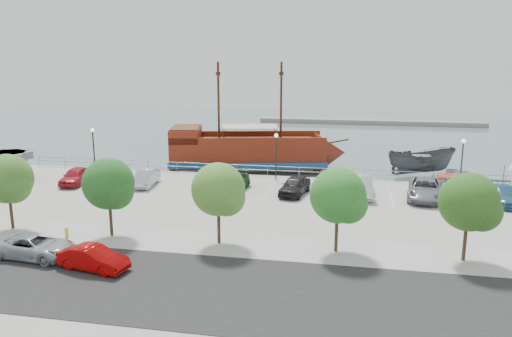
# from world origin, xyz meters

# --- Properties ---
(ground) EXTENTS (160.00, 160.00, 0.00)m
(ground) POSITION_xyz_m (0.00, 0.00, -1.00)
(ground) COLOR #4C676A
(street) EXTENTS (100.00, 8.00, 0.04)m
(street) POSITION_xyz_m (0.00, -16.00, 0.01)
(street) COLOR black
(street) RESTS_ON land_slab
(sidewalk) EXTENTS (100.00, 4.00, 0.05)m
(sidewalk) POSITION_xyz_m (0.00, -10.00, 0.01)
(sidewalk) COLOR #A7A5A1
(sidewalk) RESTS_ON land_slab
(seawall_railing) EXTENTS (50.00, 0.06, 1.00)m
(seawall_railing) POSITION_xyz_m (0.00, 7.80, 0.53)
(seawall_railing) COLOR gray
(seawall_railing) RESTS_ON land_slab
(far_shore) EXTENTS (40.00, 3.00, 0.80)m
(far_shore) POSITION_xyz_m (10.00, 55.00, -0.60)
(far_shore) COLOR gray
(far_shore) RESTS_ON ground
(pirate_ship) EXTENTS (19.44, 8.88, 12.05)m
(pirate_ship) POSITION_xyz_m (-2.85, 14.28, 1.02)
(pirate_ship) COLOR maroon
(pirate_ship) RESTS_ON ground
(patrol_boat) EXTENTS (7.53, 4.56, 2.74)m
(patrol_boat) POSITION_xyz_m (13.79, 14.27, 0.37)
(patrol_boat) COLOR #41474B
(patrol_boat) RESTS_ON ground
(speedboat) EXTENTS (5.25, 7.00, 1.38)m
(speedboat) POSITION_xyz_m (16.78, 10.17, -0.31)
(speedboat) COLOR silver
(speedboat) RESTS_ON ground
(dock_west) EXTENTS (7.89, 3.95, 0.43)m
(dock_west) POSITION_xyz_m (-14.30, 9.20, -0.78)
(dock_west) COLOR slate
(dock_west) RESTS_ON ground
(dock_mid) EXTENTS (6.56, 4.19, 0.36)m
(dock_mid) POSITION_xyz_m (8.77, 9.20, -0.82)
(dock_mid) COLOR gray
(dock_mid) RESTS_ON ground
(dock_east) EXTENTS (7.66, 3.95, 0.42)m
(dock_east) POSITION_xyz_m (17.03, 9.20, -0.79)
(dock_east) COLOR gray
(dock_east) RESTS_ON ground
(shed) EXTENTS (4.27, 4.27, 2.66)m
(shed) POSITION_xyz_m (-23.77, 1.40, 1.42)
(shed) COLOR brown
(shed) RESTS_ON land_slab
(street_van) EXTENTS (4.97, 2.60, 1.34)m
(street_van) POSITION_xyz_m (-10.61, -14.01, 0.67)
(street_van) COLOR #9DA6AD
(street_van) RESTS_ON street
(street_sedan) EXTENTS (4.07, 2.06, 1.28)m
(street_sedan) POSITION_xyz_m (-6.56, -14.93, 0.64)
(street_sedan) COLOR #9D0404
(street_sedan) RESTS_ON street
(fire_hydrant) EXTENTS (0.23, 0.23, 0.66)m
(fire_hydrant) POSITION_xyz_m (-10.63, -10.80, 0.36)
(fire_hydrant) COLOR yellow
(fire_hydrant) RESTS_ON sidewalk
(lamp_post_left) EXTENTS (0.36, 0.36, 4.28)m
(lamp_post_left) POSITION_xyz_m (-18.00, 6.50, 2.94)
(lamp_post_left) COLOR black
(lamp_post_left) RESTS_ON land_slab
(lamp_post_mid) EXTENTS (0.36, 0.36, 4.28)m
(lamp_post_mid) POSITION_xyz_m (0.00, 6.50, 2.94)
(lamp_post_mid) COLOR black
(lamp_post_mid) RESTS_ON land_slab
(lamp_post_right) EXTENTS (0.36, 0.36, 4.28)m
(lamp_post_right) POSITION_xyz_m (16.00, 6.50, 2.94)
(lamp_post_right) COLOR black
(lamp_post_right) RESTS_ON land_slab
(tree_b) EXTENTS (3.30, 3.20, 5.00)m
(tree_b) POSITION_xyz_m (-14.85, -10.07, 3.30)
(tree_b) COLOR #473321
(tree_b) RESTS_ON sidewalk
(tree_c) EXTENTS (3.30, 3.20, 5.00)m
(tree_c) POSITION_xyz_m (-7.85, -10.07, 3.30)
(tree_c) COLOR #473321
(tree_c) RESTS_ON sidewalk
(tree_d) EXTENTS (3.30, 3.20, 5.00)m
(tree_d) POSITION_xyz_m (-0.85, -10.07, 3.30)
(tree_d) COLOR #473321
(tree_d) RESTS_ON sidewalk
(tree_e) EXTENTS (3.30, 3.20, 5.00)m
(tree_e) POSITION_xyz_m (6.15, -10.07, 3.30)
(tree_e) COLOR #473321
(tree_e) RESTS_ON sidewalk
(tree_f) EXTENTS (3.30, 3.20, 5.00)m
(tree_f) POSITION_xyz_m (13.15, -10.07, 3.30)
(tree_f) COLOR #473321
(tree_f) RESTS_ON sidewalk
(parked_car_a) EXTENTS (2.31, 4.51, 1.47)m
(parked_car_a) POSITION_xyz_m (-17.21, 1.57, 0.73)
(parked_car_a) COLOR #A71A26
(parked_car_a) RESTS_ON land_slab
(parked_car_b) EXTENTS (1.91, 4.38, 1.40)m
(parked_car_b) POSITION_xyz_m (-10.85, 2.20, 0.70)
(parked_car_b) COLOR #B0B6BF
(parked_car_b) RESTS_ON land_slab
(parked_car_d) EXTENTS (2.34, 4.95, 1.39)m
(parked_car_d) POSITION_xyz_m (-2.95, 2.05, 0.70)
(parked_car_d) COLOR #224E26
(parked_car_d) RESTS_ON land_slab
(parked_car_e) EXTENTS (2.59, 4.68, 1.51)m
(parked_car_e) POSITION_xyz_m (2.27, 1.82, 0.75)
(parked_car_e) COLOR black
(parked_car_e) RESTS_ON land_slab
(parked_car_f) EXTENTS (2.37, 5.16, 1.64)m
(parked_car_f) POSITION_xyz_m (7.50, 2.32, 0.82)
(parked_car_f) COLOR silver
(parked_car_f) RESTS_ON land_slab
(parked_car_g) EXTENTS (3.39, 6.01, 1.58)m
(parked_car_g) POSITION_xyz_m (12.59, 2.46, 0.79)
(parked_car_g) COLOR gray
(parked_car_g) RESTS_ON land_slab
(parked_car_h) EXTENTS (2.26, 4.78, 1.35)m
(parked_car_h) POSITION_xyz_m (18.42, 2.20, 0.67)
(parked_car_h) COLOR #2E6A89
(parked_car_h) RESTS_ON land_slab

